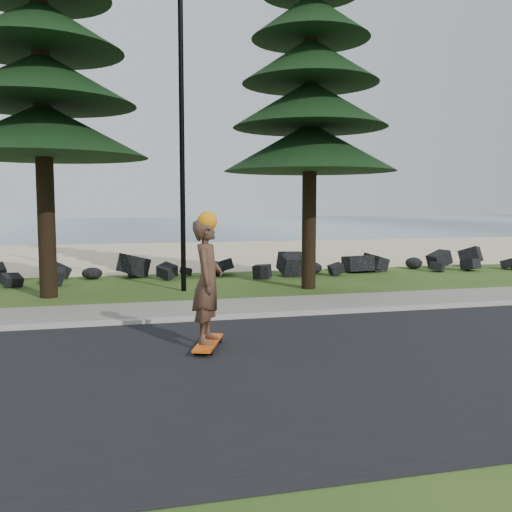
% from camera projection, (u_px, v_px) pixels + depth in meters
% --- Properties ---
extents(ground, '(160.00, 160.00, 0.00)m').
position_uv_depth(ground, '(201.00, 313.00, 12.64)').
color(ground, '#294716').
rests_on(ground, ground).
extents(road, '(160.00, 7.00, 0.02)m').
position_uv_depth(road, '(248.00, 370.00, 8.30)').
color(road, black).
rests_on(road, ground).
extents(kerb, '(160.00, 0.20, 0.10)m').
position_uv_depth(kerb, '(208.00, 318.00, 11.77)').
color(kerb, '#AFA59D').
rests_on(kerb, ground).
extents(sidewalk, '(160.00, 2.00, 0.08)m').
position_uv_depth(sidewalk, '(200.00, 309.00, 12.83)').
color(sidewalk, gray).
rests_on(sidewalk, ground).
extents(beach_sand, '(160.00, 15.00, 0.01)m').
position_uv_depth(beach_sand, '(154.00, 254.00, 26.64)').
color(beach_sand, beige).
rests_on(beach_sand, ground).
extents(ocean, '(160.00, 58.00, 0.01)m').
position_uv_depth(ocean, '(130.00, 225.00, 61.87)').
color(ocean, '#365467').
rests_on(ocean, ground).
extents(seawall_boulders, '(60.00, 2.40, 1.10)m').
position_uv_depth(seawall_boulders, '(175.00, 279.00, 18.05)').
color(seawall_boulders, black).
rests_on(seawall_boulders, ground).
extents(lamp_post, '(0.25, 0.14, 8.14)m').
position_uv_depth(lamp_post, '(182.00, 139.00, 15.34)').
color(lamp_post, black).
rests_on(lamp_post, ground).
extents(skateboarder, '(0.71, 1.25, 2.27)m').
position_uv_depth(skateboarder, '(208.00, 281.00, 9.37)').
color(skateboarder, '#F2560E').
rests_on(skateboarder, ground).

